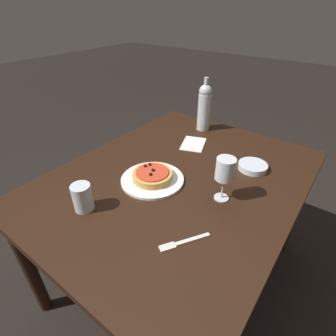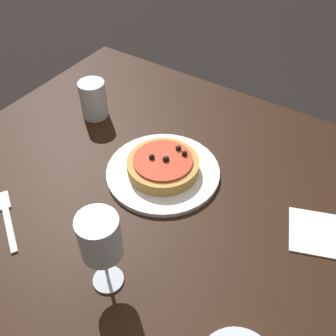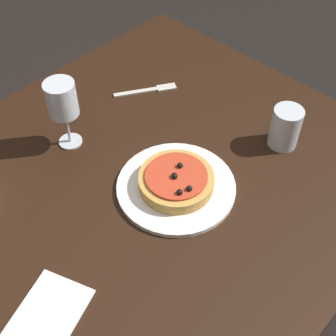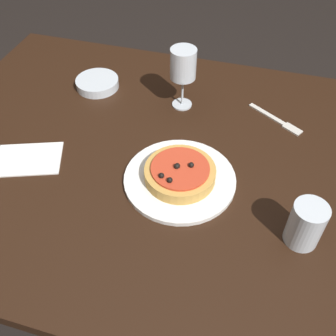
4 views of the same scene
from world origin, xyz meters
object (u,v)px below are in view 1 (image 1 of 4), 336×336
pizza (152,175)px  fork (182,243)px  dining_table (179,190)px  wine_glass (225,170)px  water_cup (82,197)px  side_bowl (253,166)px  wine_bottle (204,107)px  dinner_plate (152,179)px

pizza → fork: pizza is taller
dining_table → wine_glass: (0.03, 0.23, 0.22)m
dining_table → fork: size_ratio=7.89×
water_cup → pizza: bearing=162.7°
dining_table → water_cup: size_ratio=11.92×
wine_glass → fork: 0.32m
side_bowl → fork: side_bowl is taller
dining_table → fork: 0.40m
pizza → wine_bottle: bearing=-170.7°
wine_bottle → dining_table: bearing=18.8°
dinner_plate → wine_glass: (-0.07, 0.30, 0.13)m
dinner_plate → fork: 0.37m
pizza → side_bowl: bearing=138.2°
wine_glass → dinner_plate: bearing=-76.3°
dinner_plate → side_bowl: bearing=138.2°
dinner_plate → dining_table: bearing=143.9°
dinner_plate → pizza: size_ratio=1.59×
dinner_plate → side_bowl: 0.48m
water_cup → fork: (-0.08, 0.40, -0.05)m
dining_table → wine_bottle: wine_bottle is taller
pizza → water_cup: size_ratio=1.62×
water_cup → side_bowl: bearing=147.8°
wine_glass → water_cup: wine_glass is taller
dining_table → side_bowl: side_bowl is taller
water_cup → fork: 0.41m
wine_bottle → water_cup: wine_bottle is taller
dining_table → wine_bottle: (-0.51, -0.17, 0.23)m
wine_bottle → fork: wine_bottle is taller
wine_glass → dining_table: bearing=-96.8°
dining_table → wine_glass: size_ratio=6.94×
dining_table → side_bowl: (-0.26, 0.25, 0.09)m
wine_bottle → fork: 0.93m
dinner_plate → fork: bearing=54.7°
wine_glass → side_bowl: bearing=176.4°
dinner_plate → wine_glass: wine_glass is taller
wine_bottle → dinner_plate: bearing=9.3°
wine_glass → wine_bottle: bearing=-143.1°
dinner_plate → wine_glass: bearing=103.7°
dinner_plate → water_cup: bearing=-17.3°
wine_bottle → pizza: bearing=9.3°
wine_glass → wine_bottle: wine_bottle is taller
dining_table → wine_glass: 0.32m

